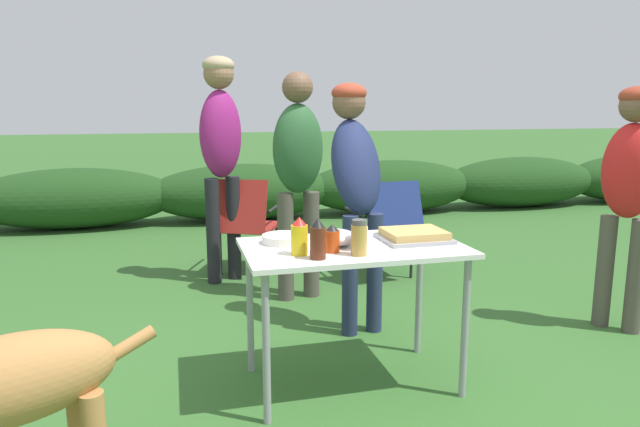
% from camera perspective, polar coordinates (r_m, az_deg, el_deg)
% --- Properties ---
extents(ground_plane, '(60.00, 60.00, 0.00)m').
position_cam_1_polar(ground_plane, '(3.12, 3.20, -16.54)').
color(ground_plane, '#336028').
extents(shrub_hedge, '(14.40, 0.90, 0.71)m').
position_cam_1_polar(shrub_hedge, '(7.30, -7.68, 2.14)').
color(shrub_hedge, '#1E4219').
rests_on(shrub_hedge, ground).
extents(folding_table, '(1.10, 0.64, 0.74)m').
position_cam_1_polar(folding_table, '(2.87, 3.34, -4.70)').
color(folding_table, silver).
rests_on(folding_table, ground).
extents(food_tray, '(0.34, 0.29, 0.06)m').
position_cam_1_polar(food_tray, '(2.99, 9.40, -2.18)').
color(food_tray, '#9E9EA3').
rests_on(food_tray, folding_table).
extents(plate_stack, '(0.22, 0.22, 0.04)m').
position_cam_1_polar(plate_stack, '(2.91, -3.64, -2.54)').
color(plate_stack, white).
rests_on(plate_stack, folding_table).
extents(mixing_bowl, '(0.21, 0.21, 0.08)m').
position_cam_1_polar(mixing_bowl, '(2.85, 1.61, -2.39)').
color(mixing_bowl, silver).
rests_on(mixing_bowl, folding_table).
extents(paper_cup_stack, '(0.08, 0.08, 0.11)m').
position_cam_1_polar(paper_cup_stack, '(2.76, 4.00, -2.50)').
color(paper_cup_stack, white).
rests_on(paper_cup_stack, folding_table).
extents(mustard_bottle, '(0.08, 0.08, 0.18)m').
position_cam_1_polar(mustard_bottle, '(2.66, -2.08, -2.34)').
color(mustard_bottle, yellow).
rests_on(mustard_bottle, folding_table).
extents(hot_sauce_bottle, '(0.07, 0.07, 0.14)m').
position_cam_1_polar(hot_sauce_bottle, '(2.71, 1.22, -2.56)').
color(hot_sauce_bottle, '#CC4214').
rests_on(hot_sauce_bottle, folding_table).
extents(spice_jar, '(0.07, 0.07, 0.17)m').
position_cam_1_polar(spice_jar, '(2.65, 3.92, -2.45)').
color(spice_jar, '#B2893D').
rests_on(spice_jar, folding_table).
extents(bbq_sauce_bottle, '(0.07, 0.07, 0.19)m').
position_cam_1_polar(bbq_sauce_bottle, '(2.58, -0.21, -2.63)').
color(bbq_sauce_bottle, '#562314').
rests_on(bbq_sauce_bottle, folding_table).
extents(standing_person_in_navy_coat, '(0.36, 0.47, 1.57)m').
position_cam_1_polar(standing_person_in_navy_coat, '(3.59, 3.60, 3.95)').
color(standing_person_in_navy_coat, '#232D4C').
rests_on(standing_person_in_navy_coat, ground).
extents(standing_person_in_dark_puffer, '(0.38, 0.41, 1.55)m').
position_cam_1_polar(standing_person_in_dark_puffer, '(4.04, 28.53, 2.81)').
color(standing_person_in_dark_puffer, '#4C473D').
rests_on(standing_person_in_dark_puffer, ground).
extents(standing_person_with_beanie, '(0.43, 0.38, 1.81)m').
position_cam_1_polar(standing_person_with_beanie, '(4.64, -9.89, 7.13)').
color(standing_person_with_beanie, black).
rests_on(standing_person_with_beanie, ground).
extents(standing_person_in_gray_fleece, '(0.42, 0.33, 1.67)m').
position_cam_1_polar(standing_person_in_gray_fleece, '(4.16, -2.21, 4.85)').
color(standing_person_in_gray_fleece, '#4C473D').
rests_on(standing_person_in_gray_fleece, ground).
extents(camp_chair_green_behind_table, '(0.53, 0.63, 0.83)m').
position_cam_1_polar(camp_chair_green_behind_table, '(4.77, 6.60, -0.98)').
color(camp_chair_green_behind_table, navy).
rests_on(camp_chair_green_behind_table, ground).
extents(camp_chair_near_hedge, '(0.66, 0.72, 0.83)m').
position_cam_1_polar(camp_chair_near_hedge, '(4.92, -7.49, -0.65)').
color(camp_chair_near_hedge, maroon).
rests_on(camp_chair_near_hedge, ground).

